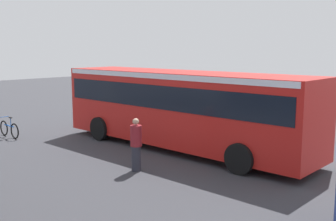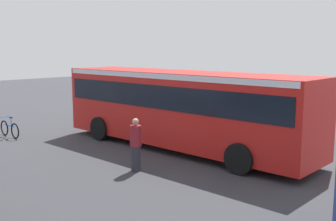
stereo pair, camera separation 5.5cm
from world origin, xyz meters
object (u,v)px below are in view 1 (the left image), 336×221
(city_bus, at_px, (180,103))
(traffic_sign, at_px, (221,92))
(pedestrian, at_px, (136,145))
(bicycle_blue, at_px, (9,129))

(city_bus, distance_m, traffic_sign, 4.59)
(pedestrian, relative_size, traffic_sign, 0.64)
(bicycle_blue, xyz_separation_m, pedestrian, (-8.15, -0.45, 0.51))
(bicycle_blue, xyz_separation_m, traffic_sign, (-6.05, -8.20, 1.52))
(bicycle_blue, bearing_deg, traffic_sign, -126.42)
(traffic_sign, bearing_deg, bicycle_blue, 53.58)
(bicycle_blue, relative_size, pedestrian, 0.99)
(city_bus, relative_size, bicycle_blue, 6.52)
(city_bus, relative_size, pedestrian, 6.44)
(bicycle_blue, bearing_deg, pedestrian, -176.84)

